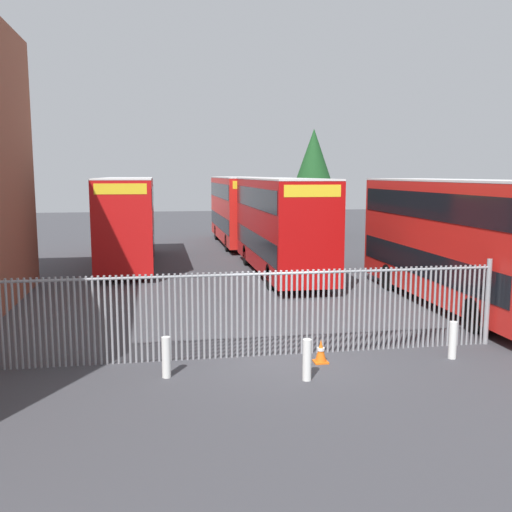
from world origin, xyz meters
The scene contains 11 objects.
ground_plane centered at (0.00, 8.00, 0.00)m, with size 100.00×100.00×0.00m, color #3D3D42.
palisade_fence centered at (-0.89, 0.00, 1.18)m, with size 13.28×0.14×2.35m.
double_decker_bus_near_gate centered at (7.10, 4.42, 2.42)m, with size 2.54×10.81×4.42m.
double_decker_bus_behind_fence_left centered at (2.46, 11.63, 2.42)m, with size 2.54×10.81×4.42m.
double_decker_bus_behind_fence_right centered at (-4.55, 15.64, 2.42)m, with size 2.54×10.81×4.42m.
double_decker_bus_far_back centered at (2.14, 23.28, 2.42)m, with size 2.54×10.81×4.42m.
bollard_near_left centered at (-2.96, -1.17, 0.47)m, with size 0.20×0.20×0.95m, color silver.
bollard_center_front centered at (0.15, -1.89, 0.47)m, with size 0.20×0.20×0.95m, color silver.
bollard_near_right centered at (4.15, -1.02, 0.47)m, with size 0.20×0.20×0.95m, color silver.
traffic_cone_by_gate centered at (0.80, -0.77, 0.29)m, with size 0.34×0.34×0.59m.
tree_tall_back centered at (8.51, 28.02, 5.30)m, with size 3.67×3.67×7.94m.
Camera 1 is at (-3.08, -13.89, 4.61)m, focal length 40.20 mm.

